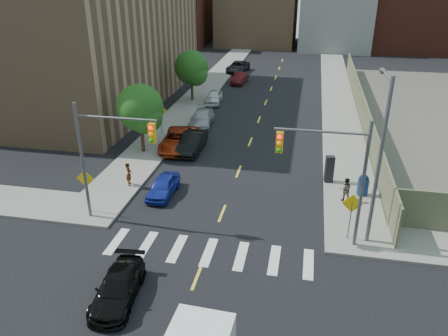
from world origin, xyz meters
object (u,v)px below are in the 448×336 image
at_px(parked_car_maroon, 240,78).
at_px(parked_car_grey, 238,67).
at_px(black_sedan, 118,288).
at_px(parked_car_black, 192,142).
at_px(parked_car_silver, 202,118).
at_px(payphone, 329,169).
at_px(pedestrian_west, 129,174).
at_px(parked_car_white, 214,97).
at_px(parked_car_blue, 163,186).
at_px(parked_car_red, 178,140).
at_px(mailbox, 363,185).
at_px(pedestrian_east, 346,189).

xyz_separation_m(parked_car_maroon, parked_car_grey, (-1.30, 6.22, 0.06)).
bearing_deg(black_sedan, parked_car_black, 88.42).
distance_m(parked_car_black, parked_car_maroon, 22.89).
distance_m(parked_car_silver, parked_car_grey, 22.98).
height_order(payphone, pedestrian_west, payphone).
xyz_separation_m(parked_car_white, pedestrian_west, (-1.27, -20.37, 0.26)).
relative_size(parked_car_blue, parked_car_maroon, 0.89).
distance_m(parked_car_black, parked_car_red, 1.24).
bearing_deg(mailbox, parked_car_red, 145.38).
bearing_deg(parked_car_blue, parked_car_black, 91.19).
xyz_separation_m(parked_car_black, parked_car_silver, (-0.74, 6.13, -0.05)).
relative_size(black_sedan, payphone, 2.27).
xyz_separation_m(parked_car_black, parked_car_white, (-1.21, 13.47, -0.08)).
xyz_separation_m(parked_car_black, pedestrian_east, (11.53, -6.31, 0.16)).
xyz_separation_m(parked_car_red, pedestrian_west, (-1.27, -7.17, 0.18)).
relative_size(pedestrian_west, pedestrian_east, 1.03).
distance_m(pedestrian_west, pedestrian_east, 14.03).
bearing_deg(parked_car_red, parked_car_silver, 79.44).
height_order(parked_car_red, parked_car_maroon, parked_car_red).
relative_size(parked_car_maroon, black_sedan, 0.97).
height_order(parked_car_maroon, mailbox, mailbox).
xyz_separation_m(parked_car_grey, mailbox, (13.88, -34.45, 0.10)).
bearing_deg(black_sedan, parked_car_grey, 87.31).
bearing_deg(pedestrian_east, parked_car_blue, 8.59).
distance_m(parked_car_white, parked_car_maroon, 9.50).
bearing_deg(parked_car_black, parked_car_silver, 96.54).
relative_size(parked_car_grey, payphone, 2.87).
xyz_separation_m(parked_car_grey, payphone, (11.80, -32.89, 0.34)).
xyz_separation_m(mailbox, payphone, (-2.08, 1.56, 0.24)).
xyz_separation_m(parked_car_silver, mailbox, (13.41, -11.48, 0.14)).
bearing_deg(parked_car_grey, parked_car_blue, -82.36).
distance_m(parked_car_grey, pedestrian_west, 36.03).
bearing_deg(parked_car_black, parked_car_white, 94.80).
xyz_separation_m(parked_car_blue, parked_car_maroon, (0.00, 30.41, 0.05)).
bearing_deg(parked_car_grey, black_sedan, -81.34).
bearing_deg(parked_car_silver, parked_car_red, -98.41).
height_order(parked_car_white, pedestrian_west, pedestrian_west).
height_order(parked_car_grey, pedestrian_west, pedestrian_west).
bearing_deg(parked_car_red, black_sedan, -87.93).
bearing_deg(parked_car_maroon, parked_car_silver, -88.26).
distance_m(parked_car_red, payphone, 12.48).
bearing_deg(parked_car_silver, parked_car_maroon, 83.38).
relative_size(parked_car_black, parked_car_white, 1.15).
distance_m(parked_car_silver, pedestrian_east, 17.48).
height_order(parked_car_grey, payphone, payphone).
relative_size(parked_car_grey, pedestrian_east, 3.46).
bearing_deg(parked_car_black, parked_car_blue, -89.69).
relative_size(parked_car_blue, mailbox, 2.56).
bearing_deg(parked_car_blue, parked_car_grey, 92.57).
bearing_deg(pedestrian_east, parked_car_silver, -42.87).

